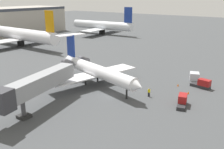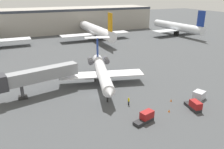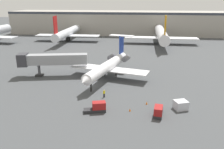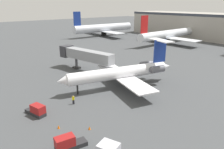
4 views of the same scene
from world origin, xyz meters
The scene contains 11 objects.
ground_plane centered at (0.00, 0.00, -0.05)m, with size 400.00×400.00×0.10m, color #424447.
regional_jet centered at (3.36, 6.37, 3.38)m, with size 20.92×26.46×9.74m.
jet_bridge centered at (-12.46, 6.05, 4.42)m, with size 18.06×6.43×6.10m.
ground_crew_marshaller centered at (4.07, -6.44, 0.86)m, with size 0.36×0.45×1.69m.
baggage_tug_lead centered at (3.82, -13.09, 0.84)m, with size 4.23×2.39×1.90m.
baggage_tug_trailing centered at (14.77, -13.30, 0.84)m, with size 1.96×4.16×1.90m.
cargo_container_uld centered at (19.06, -10.17, 0.84)m, with size 2.89×2.69×1.68m.
traffic_cone_near centered at (12.84, -8.78, 0.28)m, with size 0.36×0.36×0.55m.
traffic_cone_mid centered at (9.74, -12.14, 0.28)m, with size 0.36×0.36×0.55m.
parked_airliner_centre centered at (20.34, 56.12, 4.47)m, with size 32.48×38.63×13.74m.
parked_airliner_east_mid centered at (62.91, 50.19, 4.25)m, with size 27.95×33.03×13.30m.
Camera 1 is at (-36.30, -26.71, 18.50)m, focal length 40.45 mm.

